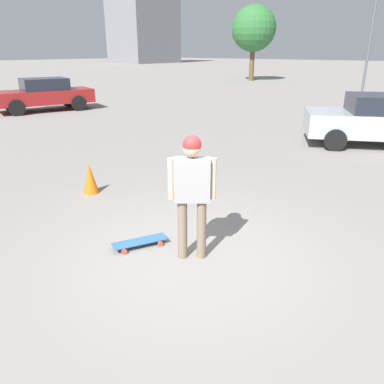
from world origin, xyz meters
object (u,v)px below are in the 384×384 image
(skateboard, at_px, (140,242))
(car_parked_far, at_px, (44,94))
(traffic_cone, at_px, (90,178))
(person, at_px, (192,185))
(car_parked_near, at_px, (376,120))

(skateboard, xyz_separation_m, car_parked_far, (6.19, 13.40, 0.71))
(skateboard, bearing_deg, traffic_cone, -85.24)
(car_parked_far, height_order, traffic_cone, car_parked_far)
(person, bearing_deg, car_parked_far, 117.42)
(car_parked_near, height_order, traffic_cone, car_parked_near)
(skateboard, bearing_deg, car_parked_near, -160.05)
(person, height_order, traffic_cone, person)
(skateboard, bearing_deg, person, 133.62)
(traffic_cone, bearing_deg, car_parked_far, 64.19)
(car_parked_far, bearing_deg, car_parked_near, 117.69)
(skateboard, height_order, car_parked_far, car_parked_far)
(person, height_order, car_parked_near, person)
(car_parked_near, bearing_deg, car_parked_far, -18.20)
(traffic_cone, bearing_deg, car_parked_near, -21.49)
(car_parked_near, xyz_separation_m, car_parked_far, (-2.78, 14.16, 0.01))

